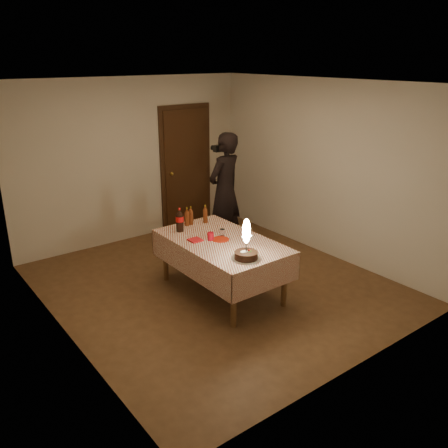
# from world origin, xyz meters

# --- Properties ---
(ground) EXTENTS (4.00, 4.50, 0.01)m
(ground) POSITION_xyz_m (0.00, 0.00, 0.00)
(ground) COLOR brown
(ground) RESTS_ON ground
(room_shell) EXTENTS (4.04, 4.54, 2.62)m
(room_shell) POSITION_xyz_m (0.03, 0.08, 1.65)
(room_shell) COLOR beige
(room_shell) RESTS_ON ground
(dining_table) EXTENTS (1.02, 1.72, 0.72)m
(dining_table) POSITION_xyz_m (-0.05, -0.21, 0.62)
(dining_table) COLOR brown
(dining_table) RESTS_ON ground
(birthday_cake) EXTENTS (0.33, 0.33, 0.48)m
(birthday_cake) POSITION_xyz_m (-0.18, -0.83, 0.84)
(birthday_cake) COLOR white
(birthday_cake) RESTS_ON dining_table
(red_plate) EXTENTS (0.22, 0.22, 0.01)m
(red_plate) POSITION_xyz_m (-0.06, -0.18, 0.73)
(red_plate) COLOR red
(red_plate) RESTS_ON dining_table
(red_cup) EXTENTS (0.08, 0.08, 0.10)m
(red_cup) POSITION_xyz_m (-0.16, -0.12, 0.77)
(red_cup) COLOR #B40C1B
(red_cup) RESTS_ON dining_table
(clear_cup) EXTENTS (0.07, 0.07, 0.09)m
(clear_cup) POSITION_xyz_m (0.04, -0.09, 0.77)
(clear_cup) COLOR white
(clear_cup) RESTS_ON dining_table
(napkin_stack) EXTENTS (0.15, 0.15, 0.02)m
(napkin_stack) POSITION_xyz_m (-0.33, -0.02, 0.73)
(napkin_stack) COLOR red
(napkin_stack) RESTS_ON dining_table
(cola_bottle) EXTENTS (0.10, 0.10, 0.32)m
(cola_bottle) POSITION_xyz_m (-0.30, 0.38, 0.87)
(cola_bottle) COLOR black
(cola_bottle) RESTS_ON dining_table
(amber_bottle_left) EXTENTS (0.06, 0.06, 0.25)m
(amber_bottle_left) POSITION_xyz_m (-0.10, 0.51, 0.84)
(amber_bottle_left) COLOR #5C270F
(amber_bottle_left) RESTS_ON dining_table
(amber_bottle_right) EXTENTS (0.06, 0.06, 0.25)m
(amber_bottle_right) POSITION_xyz_m (0.16, 0.45, 0.84)
(amber_bottle_right) COLOR #5C270F
(amber_bottle_right) RESTS_ON dining_table
(amber_bottle_mid) EXTENTS (0.06, 0.06, 0.25)m
(amber_bottle_mid) POSITION_xyz_m (-0.03, 0.52, 0.84)
(amber_bottle_mid) COLOR #5C270F
(amber_bottle_mid) RESTS_ON dining_table
(photographer) EXTENTS (0.75, 0.59, 1.81)m
(photographer) POSITION_xyz_m (0.98, 1.09, 0.91)
(photographer) COLOR black
(photographer) RESTS_ON ground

